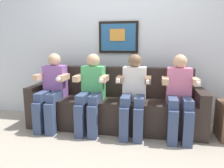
{
  "coord_description": "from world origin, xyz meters",
  "views": [
    {
      "loc": [
        0.55,
        -2.7,
        1.25
      ],
      "look_at": [
        0.0,
        0.15,
        0.7
      ],
      "focal_mm": 34.19,
      "sensor_mm": 36.0,
      "label": 1
    }
  ],
  "objects": [
    {
      "name": "back_wall_assembly",
      "position": [
        -0.0,
        0.76,
        1.3
      ],
      "size": [
        4.96,
        0.1,
        2.6
      ],
      "color": "silver",
      "rests_on": "ground_plane"
    },
    {
      "name": "person_right_center",
      "position": [
        0.3,
        0.16,
        0.61
      ],
      "size": [
        0.46,
        0.56,
        1.11
      ],
      "color": "white",
      "rests_on": "ground_plane"
    },
    {
      "name": "person_leftmost",
      "position": [
        -0.9,
        0.16,
        0.61
      ],
      "size": [
        0.46,
        0.56,
        1.11
      ],
      "color": "#8C59A5",
      "rests_on": "ground_plane"
    },
    {
      "name": "couch",
      "position": [
        0.0,
        0.33,
        0.31
      ],
      "size": [
        2.56,
        0.58,
        0.9
      ],
      "color": "#2D231E",
      "rests_on": "ground_plane"
    },
    {
      "name": "ground_plane",
      "position": [
        0.0,
        0.0,
        0.0
      ],
      "size": [
        6.45,
        6.45,
        0.0
      ],
      "primitive_type": "plane",
      "color": "#9E9384"
    },
    {
      "name": "person_left_center",
      "position": [
        -0.3,
        0.16,
        0.61
      ],
      "size": [
        0.46,
        0.56,
        1.11
      ],
      "color": "#4CB266",
      "rests_on": "ground_plane"
    },
    {
      "name": "person_rightmost",
      "position": [
        0.91,
        0.16,
        0.61
      ],
      "size": [
        0.46,
        0.56,
        1.11
      ],
      "color": "pink",
      "rests_on": "ground_plane"
    }
  ]
}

